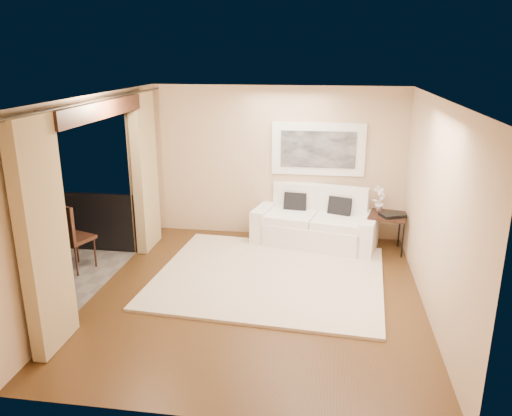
% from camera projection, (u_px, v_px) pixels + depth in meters
% --- Properties ---
extents(floor, '(5.00, 5.00, 0.00)m').
position_uv_depth(floor, '(257.00, 295.00, 6.95)').
color(floor, '#503317').
rests_on(floor, ground).
extents(room_shell, '(5.00, 6.40, 5.00)m').
position_uv_depth(room_shell, '(95.00, 110.00, 6.49)').
color(room_shell, white).
rests_on(room_shell, ground).
extents(balcony, '(1.81, 2.60, 1.17)m').
position_uv_depth(balcony, '(36.00, 269.00, 7.35)').
color(balcony, '#605B56').
rests_on(balcony, ground).
extents(curtains, '(0.16, 4.80, 2.64)m').
position_uv_depth(curtains, '(105.00, 197.00, 6.84)').
color(curtains, tan).
rests_on(curtains, ground).
extents(artwork, '(1.62, 0.07, 0.92)m').
position_uv_depth(artwork, '(318.00, 149.00, 8.69)').
color(artwork, white).
rests_on(artwork, room_shell).
extents(rug, '(3.52, 3.12, 0.04)m').
position_uv_depth(rug, '(270.00, 276.00, 7.49)').
color(rug, beige).
rests_on(rug, floor).
extents(sofa, '(2.23, 1.31, 1.01)m').
position_uv_depth(sofa, '(316.00, 225.00, 8.72)').
color(sofa, white).
rests_on(sofa, floor).
extents(side_table, '(0.71, 0.71, 0.65)m').
position_uv_depth(side_table, '(388.00, 218.00, 8.33)').
color(side_table, black).
rests_on(side_table, floor).
extents(tray, '(0.46, 0.41, 0.05)m').
position_uv_depth(tray, '(392.00, 215.00, 8.21)').
color(tray, black).
rests_on(tray, side_table).
extents(orchid, '(0.29, 0.28, 0.45)m').
position_uv_depth(orchid, '(379.00, 198.00, 8.42)').
color(orchid, white).
rests_on(orchid, side_table).
extents(bistro_table, '(0.66, 0.66, 0.74)m').
position_uv_depth(bistro_table, '(26.00, 247.00, 6.90)').
color(bistro_table, black).
rests_on(bistro_table, balcony).
extents(balcony_chair_far, '(0.60, 0.60, 1.09)m').
position_uv_depth(balcony_chair_far, '(68.00, 233.00, 7.51)').
color(balcony_chair_far, black).
rests_on(balcony_chair_far, balcony).
extents(ice_bucket, '(0.18, 0.18, 0.20)m').
position_uv_depth(ice_bucket, '(16.00, 232.00, 6.96)').
color(ice_bucket, silver).
rests_on(ice_bucket, bistro_table).
extents(candle, '(0.06, 0.06, 0.07)m').
position_uv_depth(candle, '(35.00, 236.00, 7.01)').
color(candle, red).
rests_on(candle, bistro_table).
extents(vase, '(0.04, 0.04, 0.18)m').
position_uv_depth(vase, '(12.00, 241.00, 6.67)').
color(vase, silver).
rests_on(vase, bistro_table).
extents(glass_a, '(0.06, 0.06, 0.12)m').
position_uv_depth(glass_a, '(31.00, 240.00, 6.79)').
color(glass_a, white).
rests_on(glass_a, bistro_table).
extents(glass_b, '(0.06, 0.06, 0.12)m').
position_uv_depth(glass_b, '(36.00, 238.00, 6.83)').
color(glass_b, white).
rests_on(glass_b, bistro_table).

